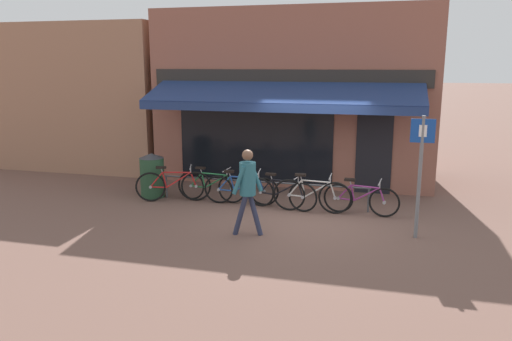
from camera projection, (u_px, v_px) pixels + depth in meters
ground_plane at (304, 217)px, 10.85m from camera, size 160.00×160.00×0.00m
shop_front at (296, 96)px, 14.37m from camera, size 7.65×4.47×4.73m
neighbour_building at (72, 95)px, 16.84m from camera, size 7.50×4.00×4.47m
bike_rack_rail at (262, 184)px, 11.75m from camera, size 5.02×0.04×0.57m
bicycle_red at (173, 186)px, 12.04m from camera, size 1.74×0.70×0.87m
bicycle_green at (211, 186)px, 12.04m from camera, size 1.76×0.52×0.84m
bicycle_blue at (241, 189)px, 11.74m from camera, size 1.80×0.52×0.86m
bicycle_black at (281, 193)px, 11.40m from camera, size 1.71×0.52×0.83m
bicycle_silver at (312, 195)px, 11.14m from camera, size 1.77×0.52×0.89m
bicycle_purple at (361, 199)px, 10.96m from camera, size 1.67×0.52×0.82m
pedestrian_adult at (248, 183)px, 9.54m from camera, size 0.61×0.42×1.71m
litter_bin at (152, 175)px, 12.43m from camera, size 0.61×0.61×1.11m
parking_sign at (420, 164)px, 9.29m from camera, size 0.44×0.07×2.35m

